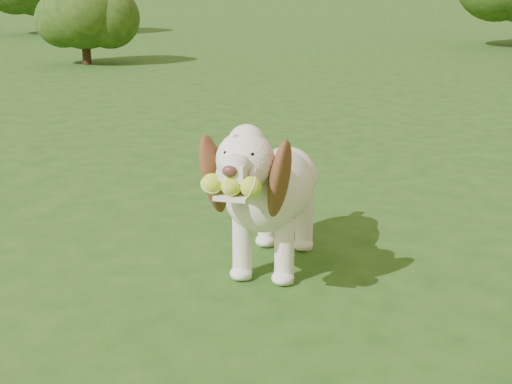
% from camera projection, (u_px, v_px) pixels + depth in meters
% --- Properties ---
extents(ground, '(80.00, 80.00, 0.00)m').
position_uv_depth(ground, '(196.00, 298.00, 3.01)').
color(ground, '#1F4814').
rests_on(ground, ground).
extents(dog, '(0.46, 1.16, 0.76)m').
position_uv_depth(dog, '(270.00, 186.00, 3.19)').
color(dog, white).
rests_on(dog, ground).
extents(shrub_a, '(1.25, 1.25, 1.30)m').
position_uv_depth(shrub_a, '(84.00, 13.00, 10.66)').
color(shrub_a, '#382314').
rests_on(shrub_a, ground).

